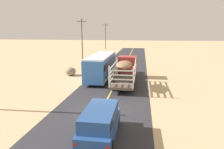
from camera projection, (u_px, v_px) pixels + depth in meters
name	position (u px, v px, depth m)	size (l,w,h in m)	color
ground_plane	(101.00, 111.00, 16.23)	(240.00, 240.00, 0.00)	tan
road_surface	(101.00, 111.00, 16.23)	(8.00, 120.00, 0.02)	#2D2D33
road_centre_line	(101.00, 110.00, 16.23)	(0.16, 117.60, 0.00)	#D8CC4C
suv_near	(100.00, 122.00, 11.81)	(1.90, 4.62, 1.93)	#264C8C
livestock_truck	(126.00, 67.00, 25.62)	(2.53, 9.70, 3.02)	#B2332D
bus	(101.00, 66.00, 26.93)	(2.54, 10.00, 3.21)	#3872C6
power_pole_mid	(82.00, 39.00, 42.47)	(2.20, 0.24, 8.92)	brown
power_pole_far	(106.00, 35.00, 69.39)	(2.20, 0.24, 8.93)	brown
boulder_near_shoulder	(71.00, 71.00, 28.92)	(1.47, 1.73, 1.19)	#84705B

